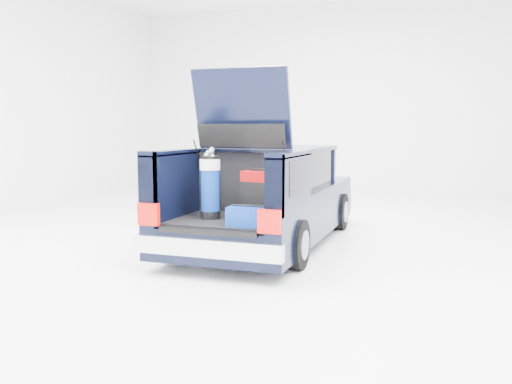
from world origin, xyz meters
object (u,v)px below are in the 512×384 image
at_px(car, 269,198).
at_px(black_golf_bag, 211,187).
at_px(blue_golf_bag, 210,188).
at_px(red_suitcase, 258,195).
at_px(blue_duffel, 249,216).

bearing_deg(car, black_golf_bag, -99.10).
xyz_separation_m(black_golf_bag, blue_golf_bag, (0.02, -0.05, -0.02)).
height_order(red_suitcase, black_golf_bag, black_golf_bag).
relative_size(red_suitcase, blue_duffel, 1.32).
xyz_separation_m(car, black_golf_bag, (-0.25, -1.58, 0.32)).
height_order(car, black_golf_bag, car).
distance_m(car, black_golf_bag, 1.63).
xyz_separation_m(car, blue_duffel, (0.40, -1.96, 0.04)).
relative_size(black_golf_bag, blue_golf_bag, 1.04).
height_order(car, blue_duffel, car).
relative_size(red_suitcase, blue_golf_bag, 0.74).
bearing_deg(blue_duffel, blue_golf_bag, 153.21).
xyz_separation_m(car, blue_golf_bag, (-0.24, -1.63, 0.31)).
bearing_deg(car, blue_golf_bag, -98.28).
bearing_deg(red_suitcase, blue_duffel, -67.57).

